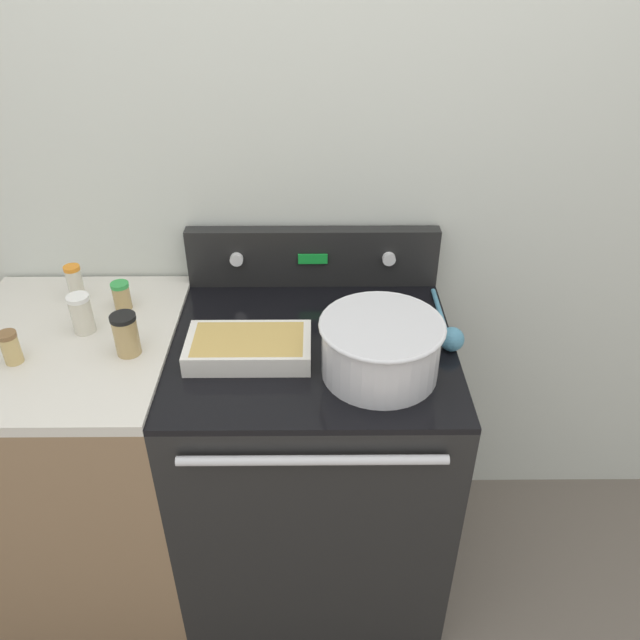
{
  "coord_description": "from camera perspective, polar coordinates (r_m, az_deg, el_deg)",
  "views": [
    {
      "loc": [
        0.01,
        -1.05,
        1.94
      ],
      "look_at": [
        0.02,
        0.37,
        1.01
      ],
      "focal_mm": 35.0,
      "sensor_mm": 36.0,
      "label": 1
    }
  ],
  "objects": [
    {
      "name": "spice_jar_black_cap",
      "position": [
        1.7,
        -17.32,
        -1.26
      ],
      "size": [
        0.07,
        0.07,
        0.12
      ],
      "color": "tan",
      "rests_on": "side_counter"
    },
    {
      "name": "ladle",
      "position": [
        1.73,
        11.8,
        -1.37
      ],
      "size": [
        0.07,
        0.33,
        0.07
      ],
      "color": "teal",
      "rests_on": "stove_range"
    },
    {
      "name": "spice_jar_white_cap",
      "position": [
        1.83,
        -20.98,
        0.55
      ],
      "size": [
        0.06,
        0.06,
        0.11
      ],
      "color": "beige",
      "rests_on": "side_counter"
    },
    {
      "name": "kitchen_wall",
      "position": [
        1.91,
        -0.7,
        12.13
      ],
      "size": [
        8.0,
        0.05,
        2.5
      ],
      "color": "silver",
      "rests_on": "ground_plane"
    },
    {
      "name": "spice_jar_green_cap",
      "position": [
        1.9,
        -17.68,
        2.14
      ],
      "size": [
        0.05,
        0.05,
        0.08
      ],
      "color": "tan",
      "rests_on": "side_counter"
    },
    {
      "name": "mixing_bowl",
      "position": [
        1.56,
        5.58,
        -2.32
      ],
      "size": [
        0.31,
        0.31,
        0.15
      ],
      "color": "silver",
      "rests_on": "stove_range"
    },
    {
      "name": "control_panel",
      "position": [
        1.94,
        -0.66,
        5.8
      ],
      "size": [
        0.78,
        0.07,
        0.19
      ],
      "color": "black",
      "rests_on": "stove_range"
    },
    {
      "name": "spice_jar_brown_cap",
      "position": [
        1.78,
        -26.44,
        -2.26
      ],
      "size": [
        0.05,
        0.05,
        0.09
      ],
      "color": "tan",
      "rests_on": "side_counter"
    },
    {
      "name": "stove_range",
      "position": [
        2.03,
        -0.58,
        -13.01
      ],
      "size": [
        0.78,
        0.73,
        0.95
      ],
      "color": "black",
      "rests_on": "ground_plane"
    },
    {
      "name": "side_counter",
      "position": [
        2.14,
        -19.77,
        -12.26
      ],
      "size": [
        0.6,
        0.7,
        0.96
      ],
      "color": "#896B4C",
      "rests_on": "ground_plane"
    },
    {
      "name": "spice_jar_orange_cap",
      "position": [
        1.99,
        -21.48,
        3.17
      ],
      "size": [
        0.05,
        0.05,
        0.11
      ],
      "color": "beige",
      "rests_on": "side_counter"
    },
    {
      "name": "casserole_dish",
      "position": [
        1.65,
        -6.53,
        -2.43
      ],
      "size": [
        0.33,
        0.18,
        0.06
      ],
      "color": "silver",
      "rests_on": "stove_range"
    }
  ]
}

